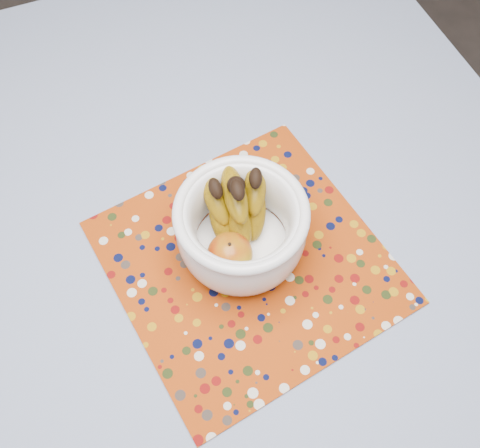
{
  "coord_description": "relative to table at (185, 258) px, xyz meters",
  "views": [
    {
      "loc": [
        -0.07,
        -0.44,
        1.58
      ],
      "look_at": [
        0.08,
        -0.06,
        0.84
      ],
      "focal_mm": 42.0,
      "sensor_mm": 36.0,
      "label": 1
    }
  ],
  "objects": [
    {
      "name": "table",
      "position": [
        0.0,
        0.0,
        0.0
      ],
      "size": [
        1.2,
        1.2,
        0.75
      ],
      "color": "brown",
      "rests_on": "ground"
    },
    {
      "name": "tablecloth",
      "position": [
        0.0,
        0.0,
        0.08
      ],
      "size": [
        1.32,
        1.32,
        0.01
      ],
      "primitive_type": "cube",
      "color": "#6178A2",
      "rests_on": "table"
    },
    {
      "name": "placemat",
      "position": [
        0.09,
        -0.09,
        0.09
      ],
      "size": [
        0.47,
        0.47,
        0.0
      ],
      "primitive_type": "cube",
      "rotation": [
        0.0,
        0.0,
        0.16
      ],
      "color": "#9C3508",
      "rests_on": "tablecloth"
    },
    {
      "name": "fruit_bowl",
      "position": [
        0.09,
        -0.05,
        0.16
      ],
      "size": [
        0.2,
        0.2,
        0.16
      ],
      "color": "white",
      "rests_on": "placemat"
    }
  ]
}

